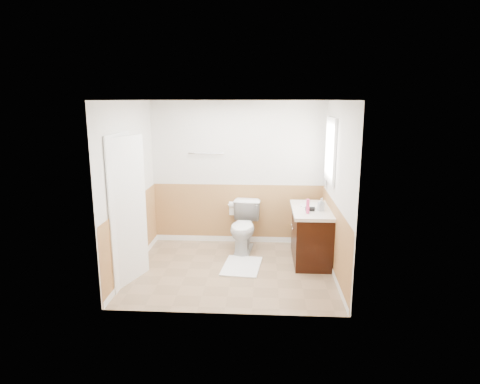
# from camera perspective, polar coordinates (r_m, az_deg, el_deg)

# --- Properties ---
(floor) EXTENTS (3.00, 3.00, 0.00)m
(floor) POSITION_cam_1_polar(r_m,az_deg,el_deg) (6.33, -1.05, -10.70)
(floor) COLOR #8C7051
(floor) RESTS_ON ground
(ceiling) EXTENTS (3.00, 3.00, 0.00)m
(ceiling) POSITION_cam_1_polar(r_m,az_deg,el_deg) (5.81, -1.16, 12.56)
(ceiling) COLOR white
(ceiling) RESTS_ON floor
(wall_back) EXTENTS (3.00, 0.00, 3.00)m
(wall_back) POSITION_cam_1_polar(r_m,az_deg,el_deg) (7.22, -0.30, 2.61)
(wall_back) COLOR silver
(wall_back) RESTS_ON floor
(wall_front) EXTENTS (3.00, 0.00, 3.00)m
(wall_front) POSITION_cam_1_polar(r_m,az_deg,el_deg) (4.69, -2.34, -2.93)
(wall_front) COLOR silver
(wall_front) RESTS_ON floor
(wall_left) EXTENTS (0.00, 3.00, 3.00)m
(wall_left) POSITION_cam_1_polar(r_m,az_deg,el_deg) (6.24, -14.96, 0.58)
(wall_left) COLOR silver
(wall_left) RESTS_ON floor
(wall_right) EXTENTS (0.00, 3.00, 3.00)m
(wall_right) POSITION_cam_1_polar(r_m,az_deg,el_deg) (6.02, 13.28, 0.24)
(wall_right) COLOR silver
(wall_right) RESTS_ON floor
(wainscot_back) EXTENTS (3.00, 0.00, 3.00)m
(wainscot_back) POSITION_cam_1_polar(r_m,az_deg,el_deg) (7.38, -0.30, -3.16)
(wainscot_back) COLOR #BF854C
(wainscot_back) RESTS_ON floor
(wainscot_front) EXTENTS (3.00, 0.00, 3.00)m
(wainscot_front) POSITION_cam_1_polar(r_m,az_deg,el_deg) (4.95, -2.24, -11.28)
(wainscot_front) COLOR #BF854C
(wainscot_front) RESTS_ON floor
(wainscot_left) EXTENTS (0.00, 2.60, 2.60)m
(wainscot_left) POSITION_cam_1_polar(r_m,az_deg,el_deg) (6.43, -14.48, -5.96)
(wainscot_left) COLOR #BF854C
(wainscot_left) RESTS_ON floor
(wainscot_right) EXTENTS (0.00, 2.60, 2.60)m
(wainscot_right) POSITION_cam_1_polar(r_m,az_deg,el_deg) (6.22, 12.82, -6.53)
(wainscot_right) COLOR #BF854C
(wainscot_right) RESTS_ON floor
(toilet) EXTENTS (0.54, 0.85, 0.82)m
(toilet) POSITION_cam_1_polar(r_m,az_deg,el_deg) (6.96, 0.56, -4.88)
(toilet) COLOR white
(toilet) RESTS_ON floor
(bath_mat) EXTENTS (0.63, 0.85, 0.02)m
(bath_mat) POSITION_cam_1_polar(r_m,az_deg,el_deg) (6.44, 0.24, -10.19)
(bath_mat) COLOR silver
(bath_mat) RESTS_ON floor
(vanity_cabinet) EXTENTS (0.55, 1.10, 0.80)m
(vanity_cabinet) POSITION_cam_1_polar(r_m,az_deg,el_deg) (6.66, 9.78, -6.01)
(vanity_cabinet) COLOR black
(vanity_cabinet) RESTS_ON floor
(vanity_knob_left) EXTENTS (0.03, 0.03, 0.03)m
(vanity_knob_left) POSITION_cam_1_polar(r_m,az_deg,el_deg) (6.49, 7.28, -5.03)
(vanity_knob_left) COLOR silver
(vanity_knob_left) RESTS_ON vanity_cabinet
(vanity_knob_right) EXTENTS (0.03, 0.03, 0.03)m
(vanity_knob_right) POSITION_cam_1_polar(r_m,az_deg,el_deg) (6.68, 7.17, -4.51)
(vanity_knob_right) COLOR silver
(vanity_knob_right) RESTS_ON vanity_cabinet
(countertop) EXTENTS (0.60, 1.15, 0.05)m
(countertop) POSITION_cam_1_polar(r_m,az_deg,el_deg) (6.53, 9.83, -2.48)
(countertop) COLOR white
(countertop) RESTS_ON vanity_cabinet
(sink_basin) EXTENTS (0.36, 0.36, 0.02)m
(sink_basin) POSITION_cam_1_polar(r_m,az_deg,el_deg) (6.67, 9.79, -1.85)
(sink_basin) COLOR white
(sink_basin) RESTS_ON countertop
(faucet) EXTENTS (0.02, 0.02, 0.14)m
(faucet) POSITION_cam_1_polar(r_m,az_deg,el_deg) (6.68, 11.34, -1.37)
(faucet) COLOR silver
(faucet) RESTS_ON countertop
(lotion_bottle) EXTENTS (0.05, 0.05, 0.22)m
(lotion_bottle) POSITION_cam_1_polar(r_m,az_deg,el_deg) (6.21, 9.34, -1.96)
(lotion_bottle) COLOR #E03A74
(lotion_bottle) RESTS_ON countertop
(soap_dispenser) EXTENTS (0.10, 0.10, 0.19)m
(soap_dispenser) POSITION_cam_1_polar(r_m,az_deg,el_deg) (6.42, 11.13, -1.71)
(soap_dispenser) COLOR #9AA3AE
(soap_dispenser) RESTS_ON countertop
(hair_dryer_body) EXTENTS (0.14, 0.07, 0.07)m
(hair_dryer_body) POSITION_cam_1_polar(r_m,az_deg,el_deg) (6.37, 9.64, -2.31)
(hair_dryer_body) COLOR black
(hair_dryer_body) RESTS_ON countertop
(hair_dryer_handle) EXTENTS (0.03, 0.03, 0.07)m
(hair_dryer_handle) POSITION_cam_1_polar(r_m,az_deg,el_deg) (6.42, 9.32, -2.46)
(hair_dryer_handle) COLOR black
(hair_dryer_handle) RESTS_ON countertop
(mirror_panel) EXTENTS (0.02, 0.35, 0.90)m
(mirror_panel) POSITION_cam_1_polar(r_m,az_deg,el_deg) (7.04, 11.71, 4.55)
(mirror_panel) COLOR silver
(mirror_panel) RESTS_ON wall_right
(window_frame) EXTENTS (0.04, 0.80, 1.00)m
(window_frame) POSITION_cam_1_polar(r_m,az_deg,el_deg) (6.51, 12.37, 5.66)
(window_frame) COLOR white
(window_frame) RESTS_ON wall_right
(window_glass) EXTENTS (0.01, 0.70, 0.90)m
(window_glass) POSITION_cam_1_polar(r_m,az_deg,el_deg) (6.51, 12.51, 5.66)
(window_glass) COLOR white
(window_glass) RESTS_ON wall_right
(door) EXTENTS (0.29, 0.78, 2.04)m
(door) POSITION_cam_1_polar(r_m,az_deg,el_deg) (5.85, -15.26, -2.55)
(door) COLOR white
(door) RESTS_ON wall_left
(door_frame) EXTENTS (0.02, 0.92, 2.10)m
(door_frame) POSITION_cam_1_polar(r_m,az_deg,el_deg) (5.87, -15.97, -2.44)
(door_frame) COLOR white
(door_frame) RESTS_ON wall_left
(door_knob) EXTENTS (0.06, 0.06, 0.06)m
(door_knob) POSITION_cam_1_polar(r_m,az_deg,el_deg) (6.15, -13.73, -2.40)
(door_knob) COLOR silver
(door_knob) RESTS_ON door
(towel_bar) EXTENTS (0.62, 0.02, 0.02)m
(towel_bar) POSITION_cam_1_polar(r_m,az_deg,el_deg) (7.17, -4.74, 5.32)
(towel_bar) COLOR silver
(towel_bar) RESTS_ON wall_back
(tp_holder_bar) EXTENTS (0.14, 0.02, 0.02)m
(tp_holder_bar) POSITION_cam_1_polar(r_m,az_deg,el_deg) (7.27, -1.12, -1.76)
(tp_holder_bar) COLOR silver
(tp_holder_bar) RESTS_ON wall_back
(tp_roll) EXTENTS (0.10, 0.11, 0.11)m
(tp_roll) POSITION_cam_1_polar(r_m,az_deg,el_deg) (7.27, -1.12, -1.76)
(tp_roll) COLOR white
(tp_roll) RESTS_ON tp_holder_bar
(tp_sheet) EXTENTS (0.10, 0.01, 0.16)m
(tp_sheet) POSITION_cam_1_polar(r_m,az_deg,el_deg) (7.30, -1.12, -2.59)
(tp_sheet) COLOR white
(tp_sheet) RESTS_ON tp_roll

